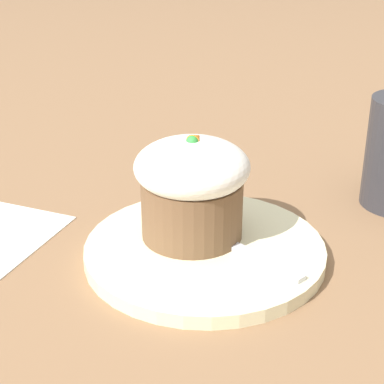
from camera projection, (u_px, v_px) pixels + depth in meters
The scene contains 4 objects.
ground_plane at pixel (205, 256), 0.54m from camera, with size 4.00×4.00×0.00m, color #846042.
dessert_plate at pixel (205, 250), 0.54m from camera, with size 0.20×0.20×0.01m.
carrot_cake at pixel (192, 186), 0.53m from camera, with size 0.10×0.10×0.09m.
spoon at pixel (229, 242), 0.53m from camera, with size 0.06×0.11×0.01m.
Camera 1 is at (-0.44, -0.15, 0.28)m, focal length 60.00 mm.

